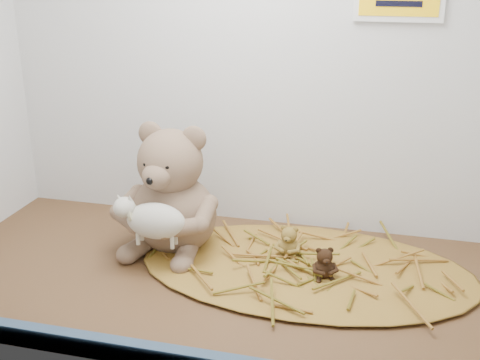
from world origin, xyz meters
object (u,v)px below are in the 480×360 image
(main_teddy, at_px, (173,188))
(mini_teddy_brown, at_px, (324,261))
(toy_lamb, at_px, (156,221))
(mini_teddy_tan, at_px, (289,240))

(main_teddy, relative_size, mini_teddy_brown, 4.37)
(toy_lamb, bearing_deg, mini_teddy_tan, 22.08)
(toy_lamb, height_order, mini_teddy_tan, toy_lamb)
(toy_lamb, relative_size, mini_teddy_brown, 2.47)
(main_teddy, distance_m, toy_lamb, 0.11)
(main_teddy, distance_m, mini_teddy_tan, 0.27)
(mini_teddy_tan, distance_m, mini_teddy_brown, 0.11)
(toy_lamb, xyz_separation_m, mini_teddy_brown, (0.34, 0.03, -0.06))
(mini_teddy_tan, relative_size, mini_teddy_brown, 1.07)
(main_teddy, relative_size, mini_teddy_tan, 4.07)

